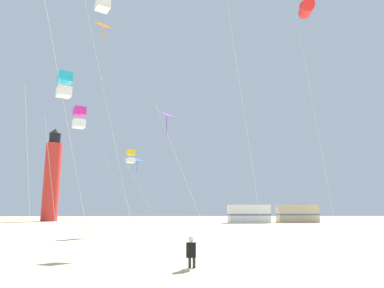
% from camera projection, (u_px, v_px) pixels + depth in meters
% --- Properties ---
extents(kite_flyer_standing, '(0.37, 0.53, 1.16)m').
position_uv_depth(kite_flyer_standing, '(191.00, 252.00, 12.46)').
color(kite_flyer_standing, black).
rests_on(kite_flyer_standing, ground).
extents(kite_box_gold, '(3.50, 2.46, 7.25)m').
position_uv_depth(kite_box_gold, '(131.00, 157.00, 30.15)').
color(kite_box_gold, silver).
rests_on(kite_box_gold, ground).
extents(kite_box_magenta, '(2.26, 2.26, 7.61)m').
position_uv_depth(kite_box_magenta, '(79.00, 118.00, 18.70)').
color(kite_box_magenta, silver).
rests_on(kite_box_magenta, ground).
extents(kite_diamond_orange, '(3.17, 3.17, 13.70)m').
position_uv_depth(kite_diamond_orange, '(104.00, 35.00, 21.28)').
color(kite_diamond_orange, silver).
rests_on(kite_diamond_orange, ground).
extents(kite_diamond_blue, '(3.41, 3.08, 6.69)m').
position_uv_depth(kite_diamond_blue, '(137.00, 162.00, 30.73)').
color(kite_diamond_blue, silver).
rests_on(kite_diamond_blue, ground).
extents(kite_tube_scarlet, '(1.57, 2.59, 14.21)m').
position_uv_depth(kite_tube_scarlet, '(306.00, 8.00, 19.78)').
color(kite_tube_scarlet, silver).
rests_on(kite_tube_scarlet, ground).
extents(kite_box_cyan, '(2.24, 2.24, 8.34)m').
position_uv_depth(kite_box_cyan, '(64.00, 85.00, 15.81)').
color(kite_box_cyan, silver).
rests_on(kite_box_cyan, ground).
extents(kite_diamond_violet, '(3.24, 3.24, 7.96)m').
position_uv_depth(kite_diamond_violet, '(168.00, 119.00, 20.62)').
color(kite_diamond_violet, silver).
rests_on(kite_diamond_violet, ground).
extents(lighthouse_distant, '(2.80, 2.80, 16.80)m').
position_uv_depth(lighthouse_distant, '(52.00, 177.00, 62.07)').
color(lighthouse_distant, red).
rests_on(lighthouse_distant, ground).
extents(rv_van_white, '(6.54, 2.65, 2.80)m').
position_uv_depth(rv_van_white, '(249.00, 214.00, 53.74)').
color(rv_van_white, white).
rests_on(rv_van_white, ground).
extents(rv_van_tan, '(6.47, 2.44, 2.80)m').
position_uv_depth(rv_van_tan, '(297.00, 214.00, 55.26)').
color(rv_van_tan, '#C6B28C').
rests_on(rv_van_tan, ground).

